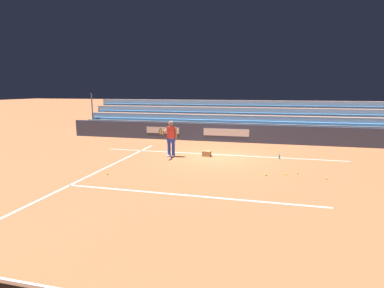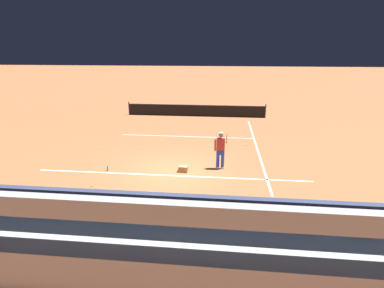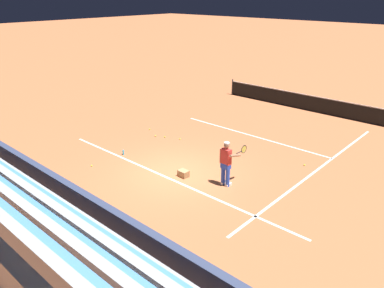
{
  "view_description": "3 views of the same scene",
  "coord_description": "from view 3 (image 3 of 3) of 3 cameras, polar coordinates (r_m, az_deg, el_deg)",
  "views": [
    {
      "loc": [
        -2.24,
        13.91,
        3.18
      ],
      "look_at": [
        0.8,
        1.69,
        0.89
      ],
      "focal_mm": 28.0,
      "sensor_mm": 36.0,
      "label": 1
    },
    {
      "loc": [
        2.16,
        -12.27,
        5.29
      ],
      "look_at": [
        0.76,
        1.21,
        0.91
      ],
      "focal_mm": 28.0,
      "sensor_mm": 36.0,
      "label": 2
    },
    {
      "loc": [
        9.41,
        -9.43,
        6.69
      ],
      "look_at": [
        0.93,
        -0.01,
        1.49
      ],
      "focal_mm": 35.0,
      "sensor_mm": 36.0,
      "label": 3
    }
  ],
  "objects": [
    {
      "name": "ground_plane",
      "position": [
        14.91,
        -2.65,
        -4.38
      ],
      "size": [
        160.0,
        160.0,
        0.0
      ],
      "primitive_type": "plane",
      "color": "#B7663D"
    },
    {
      "name": "court_baseline_white",
      "position": [
        14.59,
        -4.03,
        -5.02
      ],
      "size": [
        12.0,
        0.1,
        0.01
      ],
      "primitive_type": "cube",
      "color": "white",
      "rests_on": "ground"
    },
    {
      "name": "court_sideline_white",
      "position": [
        15.91,
        18.52,
        -3.78
      ],
      "size": [
        0.1,
        12.0,
        0.01
      ],
      "primitive_type": "cube",
      "color": "white",
      "rests_on": "ground"
    },
    {
      "name": "court_service_line_white",
      "position": [
        18.87,
        9.12,
        1.27
      ],
      "size": [
        8.22,
        0.1,
        0.01
      ],
      "primitive_type": "cube",
      "color": "white",
      "rests_on": "ground"
    },
    {
      "name": "back_wall_sponsor_board",
      "position": [
        12.33,
        -17.02,
        -8.63
      ],
      "size": [
        21.16,
        0.25,
        1.1
      ],
      "color": "#384260",
      "rests_on": "ground"
    },
    {
      "name": "bleacher_stand",
      "position": [
        11.61,
        -24.9,
        -10.93
      ],
      "size": [
        20.1,
        2.4,
        2.95
      ],
      "color": "#9EA3A8",
      "rests_on": "ground"
    },
    {
      "name": "tennis_player",
      "position": [
        13.64,
        5.27,
        -2.94
      ],
      "size": [
        0.6,
        0.98,
        1.71
      ],
      "color": "blue",
      "rests_on": "ground"
    },
    {
      "name": "ball_box_cardboard",
      "position": [
        14.54,
        -1.31,
        -4.51
      ],
      "size": [
        0.42,
        0.32,
        0.26
      ],
      "primitive_type": "cube",
      "rotation": [
        0.0,
        0.0,
        -0.05
      ],
      "color": "#A87F51",
      "rests_on": "ground"
    },
    {
      "name": "tennis_ball_far_left",
      "position": [
        18.6,
        -5.6,
        1.23
      ],
      "size": [
        0.07,
        0.07,
        0.07
      ],
      "primitive_type": "sphere",
      "color": "#CCE533",
      "rests_on": "ground"
    },
    {
      "name": "tennis_ball_by_box",
      "position": [
        18.15,
        -1.86,
        0.79
      ],
      "size": [
        0.07,
        0.07,
        0.07
      ],
      "primitive_type": "sphere",
      "color": "#CCE533",
      "rests_on": "ground"
    },
    {
      "name": "tennis_ball_toward_net",
      "position": [
        15.93,
        -15.04,
        -3.22
      ],
      "size": [
        0.07,
        0.07,
        0.07
      ],
      "primitive_type": "sphere",
      "color": "#CCE533",
      "rests_on": "ground"
    },
    {
      "name": "tennis_ball_on_baseline",
      "position": [
        18.45,
        -4.17,
        1.1
      ],
      "size": [
        0.07,
        0.07,
        0.07
      ],
      "primitive_type": "sphere",
      "color": "#CCE533",
      "rests_on": "ground"
    },
    {
      "name": "tennis_ball_midcourt",
      "position": [
        16.13,
        16.76,
        -3.07
      ],
      "size": [
        0.07,
        0.07,
        0.07
      ],
      "primitive_type": "sphere",
      "color": "#CCE533",
      "rests_on": "ground"
    },
    {
      "name": "tennis_ball_stray_back",
      "position": [
        19.55,
        -6.48,
        2.25
      ],
      "size": [
        0.07,
        0.07,
        0.07
      ],
      "primitive_type": "sphere",
      "color": "#CCE533",
      "rests_on": "ground"
    },
    {
      "name": "water_bottle",
      "position": [
        16.71,
        -10.42,
        -1.27
      ],
      "size": [
        0.07,
        0.07,
        0.22
      ],
      "primitive_type": "cylinder",
      "color": "#33B2E5",
      "rests_on": "ground"
    },
    {
      "name": "tennis_net",
      "position": [
        23.62,
        17.05,
        6.12
      ],
      "size": [
        11.09,
        0.09,
        1.07
      ],
      "color": "#33383D",
      "rests_on": "ground"
    }
  ]
}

